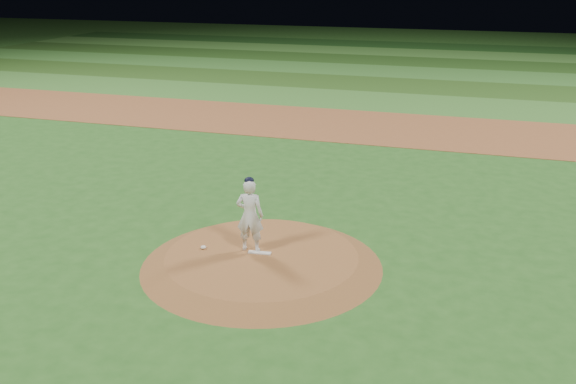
{
  "coord_description": "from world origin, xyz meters",
  "views": [
    {
      "loc": [
        4.55,
        -12.5,
        6.46
      ],
      "look_at": [
        0.0,
        2.0,
        1.1
      ],
      "focal_mm": 40.0,
      "sensor_mm": 36.0,
      "label": 1
    }
  ],
  "objects": [
    {
      "name": "pitchers_mound",
      "position": [
        0.0,
        0.0,
        0.12
      ],
      "size": [
        5.5,
        5.5,
        0.25
      ],
      "primitive_type": "cone",
      "color": "brown",
      "rests_on": "ground"
    },
    {
      "name": "outfield_stripe_3",
      "position": [
        0.0,
        34.5,
        0.01
      ],
      "size": [
        70.0,
        5.0,
        0.02
      ],
      "primitive_type": "cube",
      "color": "#214817",
      "rests_on": "ground"
    },
    {
      "name": "rosin_bag",
      "position": [
        -1.42,
        -0.08,
        0.29
      ],
      "size": [
        0.13,
        0.13,
        0.07
      ],
      "primitive_type": "ellipsoid",
      "color": "silver",
      "rests_on": "pitchers_mound"
    },
    {
      "name": "outfield_stripe_1",
      "position": [
        0.0,
        24.5,
        0.01
      ],
      "size": [
        70.0,
        5.0,
        0.02
      ],
      "primitive_type": "cube",
      "color": "#264C18",
      "rests_on": "ground"
    },
    {
      "name": "ground",
      "position": [
        0.0,
        0.0,
        0.0
      ],
      "size": [
        120.0,
        120.0,
        0.0
      ],
      "primitive_type": "plane",
      "color": "#25571C",
      "rests_on": "ground"
    },
    {
      "name": "outfield_stripe_2",
      "position": [
        0.0,
        29.5,
        0.01
      ],
      "size": [
        70.0,
        5.0,
        0.02
      ],
      "primitive_type": "cube",
      "color": "#336E28",
      "rests_on": "ground"
    },
    {
      "name": "outfield_stripe_5",
      "position": [
        0.0,
        44.5,
        0.01
      ],
      "size": [
        70.0,
        5.0,
        0.02
      ],
      "primitive_type": "cube",
      "color": "#174014",
      "rests_on": "ground"
    },
    {
      "name": "outfield_stripe_4",
      "position": [
        0.0,
        39.5,
        0.01
      ],
      "size": [
        70.0,
        5.0,
        0.02
      ],
      "primitive_type": "cube",
      "color": "#387229",
      "rests_on": "ground"
    },
    {
      "name": "infield_dirt_band",
      "position": [
        0.0,
        14.0,
        0.01
      ],
      "size": [
        70.0,
        6.0,
        0.02
      ],
      "primitive_type": "cube",
      "color": "brown",
      "rests_on": "ground"
    },
    {
      "name": "pitching_rubber",
      "position": [
        -0.08,
        0.08,
        0.26
      ],
      "size": [
        0.54,
        0.19,
        0.03
      ],
      "primitive_type": "cube",
      "rotation": [
        0.0,
        0.0,
        0.1
      ],
      "color": "silver",
      "rests_on": "pitchers_mound"
    },
    {
      "name": "outfield_stripe_0",
      "position": [
        0.0,
        19.5,
        0.01
      ],
      "size": [
        70.0,
        5.0,
        0.02
      ],
      "primitive_type": "cube",
      "color": "#366F28",
      "rests_on": "ground"
    },
    {
      "name": "pitcher_on_mound",
      "position": [
        -0.34,
        0.17,
        1.13
      ],
      "size": [
        0.67,
        0.47,
        1.78
      ],
      "color": "silver",
      "rests_on": "pitchers_mound"
    }
  ]
}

